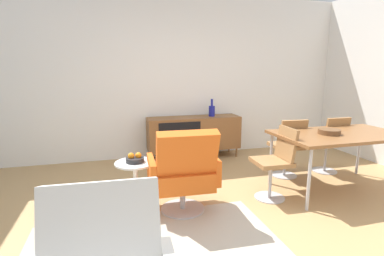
% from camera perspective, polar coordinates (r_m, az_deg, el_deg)
% --- Properties ---
extents(ground_plane, '(8.32, 8.32, 0.00)m').
position_cam_1_polar(ground_plane, '(3.06, 6.82, -18.33)').
color(ground_plane, tan).
extents(wall_back, '(6.80, 0.12, 2.80)m').
position_cam_1_polar(wall_back, '(5.16, -4.02, 10.02)').
color(wall_back, white).
rests_on(wall_back, ground_plane).
extents(sideboard, '(1.60, 0.45, 0.72)m').
position_cam_1_polar(sideboard, '(5.05, 0.34, -0.97)').
color(sideboard, brown).
rests_on(sideboard, ground_plane).
extents(vase_cobalt, '(0.11, 0.11, 0.30)m').
position_cam_1_polar(vase_cobalt, '(5.09, 3.90, 3.46)').
color(vase_cobalt, navy).
rests_on(vase_cobalt, sideboard).
extents(dining_table, '(1.60, 0.90, 0.74)m').
position_cam_1_polar(dining_table, '(4.06, 27.11, -1.50)').
color(dining_table, brown).
rests_on(dining_table, ground_plane).
extents(wooden_bowl_on_table, '(0.26, 0.26, 0.06)m').
position_cam_1_polar(wooden_bowl_on_table, '(3.93, 25.32, -0.65)').
color(wooden_bowl_on_table, brown).
rests_on(wooden_bowl_on_table, dining_table).
extents(dining_chair_near_window, '(0.44, 0.42, 0.86)m').
position_cam_1_polar(dining_chair_near_window, '(3.58, 16.20, -6.05)').
color(dining_chair_near_window, '#9E7042').
rests_on(dining_chair_near_window, ground_plane).
extents(dining_chair_back_left, '(0.43, 0.45, 0.86)m').
position_cam_1_polar(dining_chair_back_left, '(4.31, 18.34, -3.25)').
color(dining_chair_back_left, '#9E7042').
rests_on(dining_chair_back_left, ground_plane).
extents(dining_chair_back_right, '(0.41, 0.43, 0.86)m').
position_cam_1_polar(dining_chair_back_right, '(4.74, 25.44, -2.51)').
color(dining_chair_back_right, '#9E7042').
rests_on(dining_chair_back_right, ground_plane).
extents(lounge_chair_red, '(0.74, 0.68, 0.95)m').
position_cam_1_polar(lounge_chair_red, '(3.08, -1.64, -8.43)').
color(lounge_chair_red, '#D85919').
rests_on(lounge_chair_red, ground_plane).
extents(side_table_round, '(0.44, 0.44, 0.52)m').
position_cam_1_polar(side_table_round, '(3.32, -11.00, -9.84)').
color(side_table_round, white).
rests_on(side_table_round, ground_plane).
extents(fruit_bowl, '(0.20, 0.20, 0.11)m').
position_cam_1_polar(fruit_bowl, '(3.25, -11.16, -5.96)').
color(fruit_bowl, '#262628').
rests_on(fruit_bowl, side_table_round).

